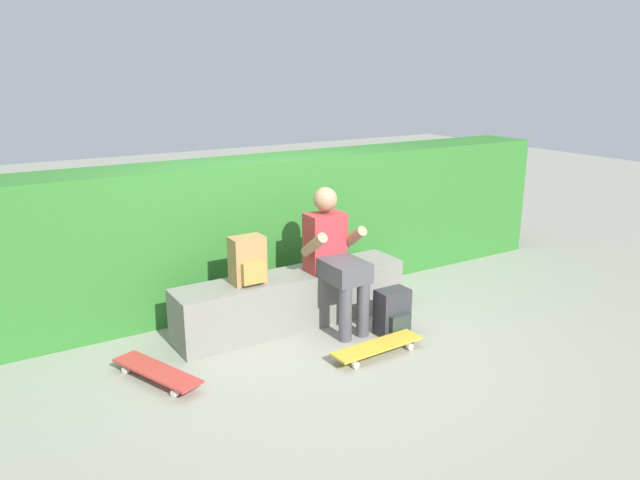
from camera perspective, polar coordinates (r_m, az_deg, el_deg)
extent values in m
plane|color=gray|center=(5.22, -0.86, -9.10)|extent=(24.00, 24.00, 0.00)
cube|color=gray|center=(5.38, -2.60, -5.60)|extent=(2.13, 0.43, 0.48)
cube|color=#B73338|center=(5.31, 0.48, -0.20)|extent=(0.34, 0.22, 0.52)
sphere|color=tan|center=(5.21, 0.49, 3.87)|extent=(0.21, 0.21, 0.21)
cube|color=#4C4C51|center=(5.11, 2.34, -2.90)|extent=(0.32, 0.40, 0.17)
cylinder|color=#4C4C51|center=(5.06, 2.41, -7.00)|extent=(0.11, 0.11, 0.48)
cylinder|color=#4C4C51|center=(5.16, 4.07, -6.57)|extent=(0.11, 0.11, 0.48)
cylinder|color=tan|center=(5.08, -0.58, -0.47)|extent=(0.09, 0.33, 0.27)
cylinder|color=tan|center=(5.29, 3.13, 0.18)|extent=(0.09, 0.33, 0.27)
cube|color=gold|center=(4.90, 5.44, -9.90)|extent=(0.81, 0.23, 0.02)
cylinder|color=silver|center=(5.14, 7.32, -9.34)|extent=(0.06, 0.03, 0.05)
cylinder|color=silver|center=(5.04, 8.47, -9.91)|extent=(0.06, 0.03, 0.05)
cylinder|color=silver|center=(4.82, 2.23, -11.01)|extent=(0.06, 0.03, 0.05)
cylinder|color=silver|center=(4.71, 3.34, -11.68)|extent=(0.06, 0.03, 0.05)
cube|color=#BC3833|center=(4.66, -15.15, -11.82)|extent=(0.47, 0.82, 0.02)
cylinder|color=silver|center=(4.86, -17.89, -11.61)|extent=(0.05, 0.06, 0.05)
cylinder|color=silver|center=(4.93, -16.46, -11.04)|extent=(0.05, 0.06, 0.05)
cylinder|color=silver|center=(4.45, -13.57, -13.90)|extent=(0.05, 0.06, 0.05)
cylinder|color=silver|center=(4.53, -12.08, -13.22)|extent=(0.05, 0.06, 0.05)
cube|color=#A37A47|center=(5.05, -6.87, -1.88)|extent=(0.28, 0.18, 0.40)
cube|color=#A0873E|center=(4.97, -6.27, -3.10)|extent=(0.20, 0.05, 0.18)
cube|color=#333338|center=(5.24, 6.82, -6.73)|extent=(0.28, 0.18, 0.40)
cube|color=#2C3532|center=(5.19, 7.58, -7.95)|extent=(0.20, 0.05, 0.18)
cube|color=#30732A|center=(6.12, -3.14, 1.52)|extent=(6.31, 0.65, 1.38)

